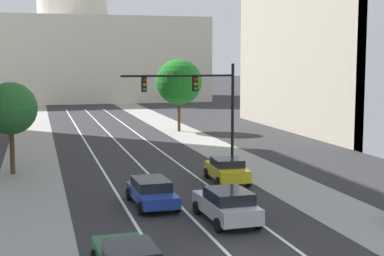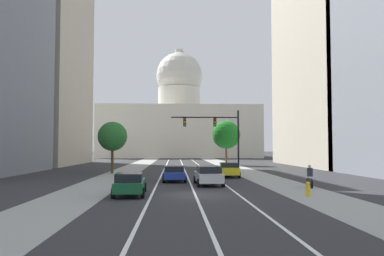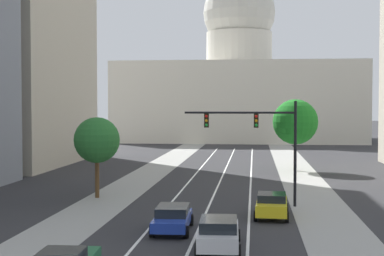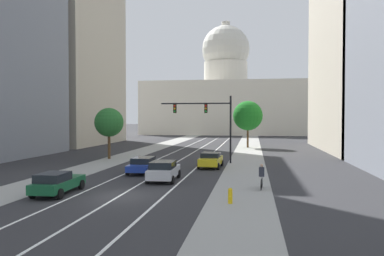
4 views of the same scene
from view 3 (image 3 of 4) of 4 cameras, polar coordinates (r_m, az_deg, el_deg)
ground_plane at (r=61.35m, az=3.35°, el=-4.17°), size 400.00×400.00×0.00m
sidewalk_left at (r=57.28m, az=-4.44°, el=-4.63°), size 3.93×130.00×0.01m
sidewalk_right at (r=56.48m, az=10.73°, el=-4.76°), size 3.93×130.00×0.01m
lane_stripe_left at (r=46.76m, az=-0.99°, el=-6.18°), size 0.16×90.00×0.01m
lane_stripe_center at (r=46.49m, az=2.41°, el=-6.23°), size 0.16×90.00×0.01m
lane_stripe_right at (r=46.40m, az=5.84°, el=-6.26°), size 0.16×90.00×0.01m
capitol_building at (r=114.10m, az=4.70°, el=3.96°), size 46.34×26.73×33.34m
car_yellow at (r=35.76m, az=7.96°, el=-7.59°), size 2.23×4.30×1.48m
car_silver at (r=27.70m, az=2.68°, el=-10.41°), size 2.22×4.62×1.54m
car_blue at (r=31.69m, az=-1.95°, el=-8.92°), size 2.16×4.63×1.37m
traffic_signal_mast at (r=39.18m, az=6.90°, el=-0.53°), size 7.66×0.39×7.18m
street_tree_mid_left at (r=42.98m, az=-9.48°, el=-1.22°), size 3.41×3.41×6.01m
street_tree_mid_right at (r=60.83m, az=10.28°, el=0.60°), size 4.75×4.75×7.53m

